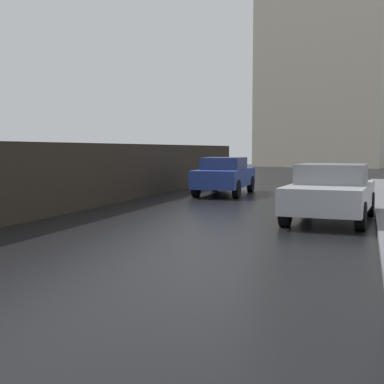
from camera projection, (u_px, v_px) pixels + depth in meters
name	position (u px, v px, depth m)	size (l,w,h in m)	color
car_silver_near_kerb	(331.00, 192.00, 13.28)	(2.15, 4.39, 1.43)	#B2B5BA
car_blue_behind_camera	(225.00, 175.00, 20.95)	(1.91, 4.65, 1.48)	navy
distant_tower	(330.00, 49.00, 55.02)	(14.47, 13.53, 28.71)	beige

